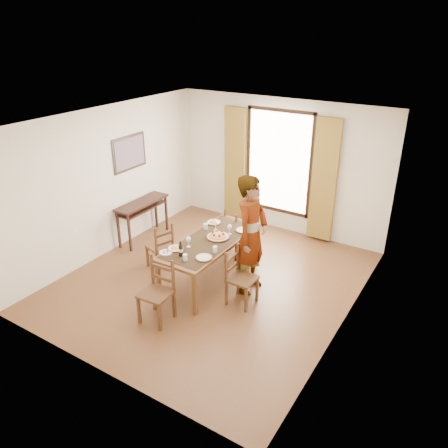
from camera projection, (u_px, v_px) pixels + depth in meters
The scene contains 22 objects.
ground at pixel (212, 280), 7.43m from camera, with size 5.00×5.00×0.00m, color #54331A.
room_shell at pixel (215, 193), 6.87m from camera, with size 4.60×5.10×2.74m.
console_table at pixel (142, 207), 8.57m from camera, with size 0.38×1.20×0.80m.
dining_table at pixel (210, 243), 7.17m from camera, with size 0.81×2.00×0.76m.
chair_west at pixel (161, 247), 7.63m from camera, with size 0.49×0.49×0.88m.
chair_north at pixel (237, 234), 8.11m from camera, with size 0.52×0.52×0.90m.
chair_south at pixel (157, 293), 6.29m from camera, with size 0.45×0.45×0.96m.
chair_east at pixel (240, 279), 6.68m from camera, with size 0.41×0.41×0.92m.
man at pixel (251, 235), 6.81m from camera, with size 0.48×0.72×1.95m, color gray.
plate_sw at pixel (176, 247), 6.84m from camera, with size 0.27×0.27×0.05m, color silver, non-canonical shape.
plate_se at pixel (204, 257), 6.58m from camera, with size 0.27×0.27×0.05m, color silver, non-canonical shape.
plate_nw at pixel (214, 222), 7.72m from camera, with size 0.27×0.27×0.05m, color silver, non-canonical shape.
plate_ne at pixel (243, 229), 7.44m from camera, with size 0.27×0.27×0.05m, color silver, non-canonical shape.
pasta_platter at pixel (218, 235), 7.19m from camera, with size 0.40×0.40×0.10m, color #D34E1B, non-canonical shape.
caprese_plate at pixel (166, 252), 6.73m from camera, with size 0.20×0.20×0.04m, color silver, non-canonical shape.
wine_glass_a at pixel (188, 242), 6.88m from camera, with size 0.08×0.08×0.18m, color white, non-canonical shape.
wine_glass_b at pixel (230, 229), 7.29m from camera, with size 0.08×0.08×0.18m, color white, non-canonical shape.
wine_glass_c at pixel (216, 225), 7.42m from camera, with size 0.08×0.08×0.18m, color white, non-canonical shape.
tumbler_a at pixel (215, 249), 6.74m from camera, with size 0.07×0.07×0.10m, color silver.
tumbler_b at pixel (206, 226), 7.49m from camera, with size 0.07×0.07×0.10m, color silver.
tumbler_c at pixel (185, 257), 6.51m from camera, with size 0.07×0.07×0.10m, color silver.
wine_bottle at pixel (181, 249), 6.60m from camera, with size 0.07×0.07×0.25m, color black, non-canonical shape.
Camera 1 is at (3.52, -5.25, 4.02)m, focal length 35.00 mm.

